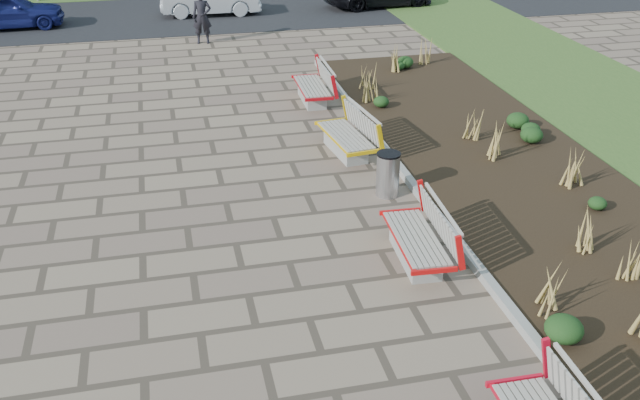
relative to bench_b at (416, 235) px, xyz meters
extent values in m
plane|color=#756350|center=(-3.00, -2.09, -0.50)|extent=(120.00, 120.00, 0.00)
cube|color=black|center=(3.25, 2.91, -0.45)|extent=(4.50, 18.00, 0.10)
cube|color=gray|center=(0.92, 2.91, -0.42)|extent=(0.16, 18.00, 0.15)
cube|color=black|center=(-3.00, 19.91, -0.49)|extent=(80.00, 7.00, 0.02)
cylinder|color=#B2B2B7|center=(0.30, 2.52, -0.04)|extent=(0.48, 0.48, 0.92)
imported|color=black|center=(-2.43, 15.34, 0.42)|extent=(0.73, 0.54, 1.85)
imported|color=navy|center=(-9.42, 19.06, 0.20)|extent=(4.05, 1.81, 1.35)
camera|label=1|loc=(-4.00, -10.00, 6.21)|focal=40.00mm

